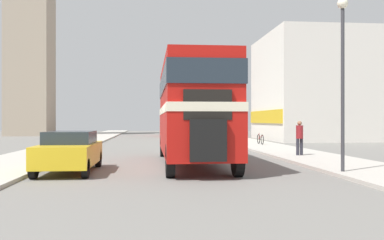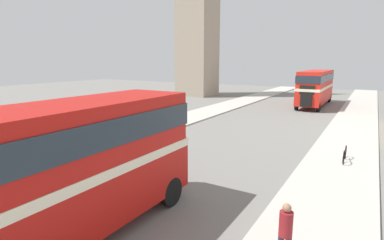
{
  "view_description": "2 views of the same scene",
  "coord_description": "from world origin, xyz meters",
  "px_view_note": "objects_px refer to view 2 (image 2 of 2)",
  "views": [
    {
      "loc": [
        -1.03,
        -15.74,
        1.84
      ],
      "look_at": [
        0.7,
        2.15,
        1.86
      ],
      "focal_mm": 40.0,
      "sensor_mm": 36.0,
      "label": 1
    },
    {
      "loc": [
        7.87,
        -2.3,
        5.33
      ],
      "look_at": [
        0.0,
        10.67,
        2.3
      ],
      "focal_mm": 28.0,
      "sensor_mm": 36.0,
      "label": 2
    }
  ],
  "objects_px": {
    "bus_distant": "(316,85)",
    "pedestrian_walking": "(285,231)",
    "double_decker_bus": "(47,170)",
    "bicycle_on_pavement": "(345,154)"
  },
  "relations": [
    {
      "from": "double_decker_bus",
      "to": "bus_distant",
      "type": "height_order",
      "value": "double_decker_bus"
    },
    {
      "from": "double_decker_bus",
      "to": "pedestrian_walking",
      "type": "bearing_deg",
      "value": 25.63
    },
    {
      "from": "bus_distant",
      "to": "pedestrian_walking",
      "type": "distance_m",
      "value": 31.16
    },
    {
      "from": "bus_distant",
      "to": "pedestrian_walking",
      "type": "height_order",
      "value": "bus_distant"
    },
    {
      "from": "bus_distant",
      "to": "bicycle_on_pavement",
      "type": "distance_m",
      "value": 21.58
    },
    {
      "from": "double_decker_bus",
      "to": "bus_distant",
      "type": "distance_m",
      "value": 33.55
    },
    {
      "from": "double_decker_bus",
      "to": "bus_distant",
      "type": "bearing_deg",
      "value": 87.8
    },
    {
      "from": "double_decker_bus",
      "to": "bicycle_on_pavement",
      "type": "distance_m",
      "value": 14.21
    },
    {
      "from": "double_decker_bus",
      "to": "bus_distant",
      "type": "relative_size",
      "value": 0.94
    },
    {
      "from": "double_decker_bus",
      "to": "bicycle_on_pavement",
      "type": "height_order",
      "value": "double_decker_bus"
    }
  ]
}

